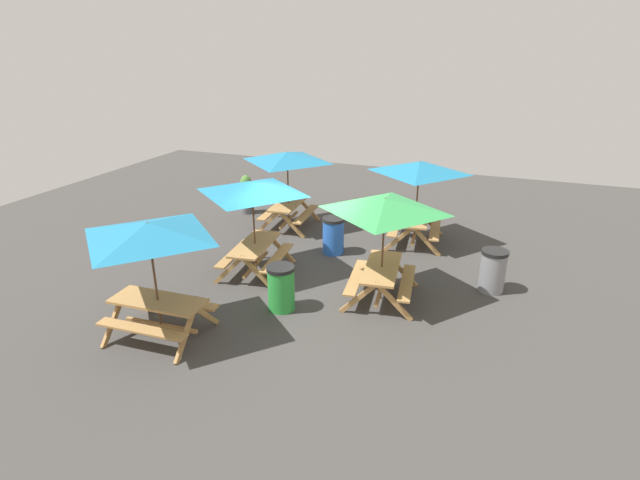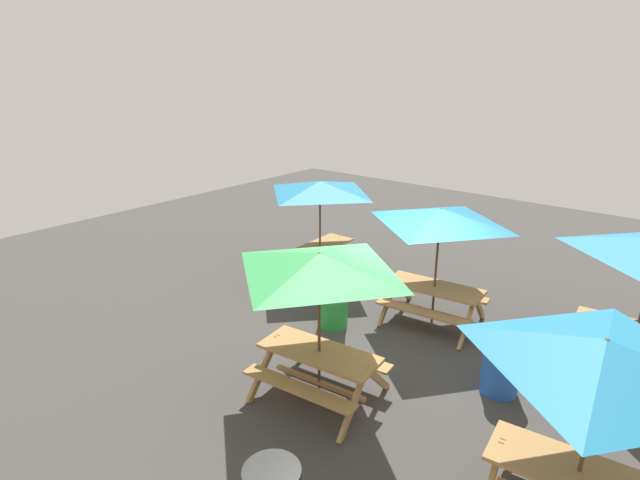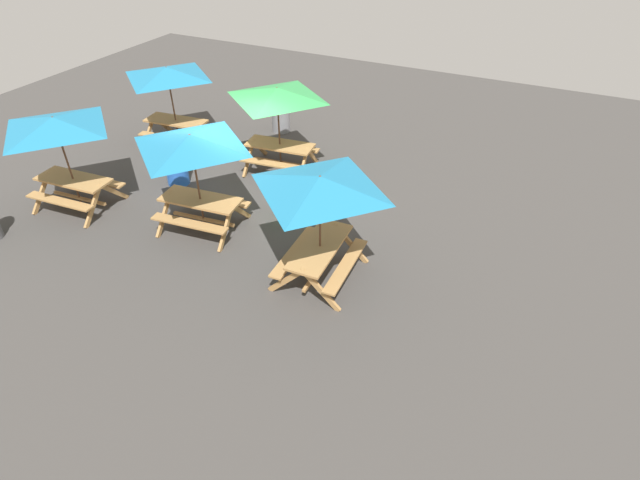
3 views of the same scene
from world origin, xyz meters
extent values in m
plane|color=#3D3A38|center=(0.00, 0.00, 0.00)|extent=(24.00, 24.00, 0.00)
cube|color=#A87A44|center=(3.34, 1.87, 0.74)|extent=(1.85, 0.84, 0.05)
cube|color=#A87A44|center=(3.38, 1.32, 0.45)|extent=(1.81, 0.40, 0.04)
cube|color=#A87A44|center=(3.29, 2.42, 0.45)|extent=(1.81, 0.40, 0.04)
cube|color=#A87A44|center=(2.59, 1.45, 0.37)|extent=(0.12, 0.80, 0.81)
cube|color=#A87A44|center=(2.53, 2.18, 0.37)|extent=(0.12, 0.80, 0.81)
cube|color=#A87A44|center=(4.14, 1.57, 0.37)|extent=(0.12, 0.80, 0.81)
cube|color=#A87A44|center=(4.08, 2.30, 0.37)|extent=(0.12, 0.80, 0.81)
cube|color=#A87A44|center=(3.34, 1.87, 0.22)|extent=(1.56, 0.19, 0.06)
cylinder|color=brown|center=(3.34, 1.87, 1.15)|extent=(0.04, 0.04, 2.30)
pyramid|color=teal|center=(3.34, 1.87, 2.16)|extent=(2.15, 2.15, 0.28)
cube|color=#A87A44|center=(-3.08, 1.69, 0.74)|extent=(0.77, 1.83, 0.05)
cube|color=#A87A44|center=(-2.53, 1.71, 0.45)|extent=(0.33, 1.81, 0.04)
cube|color=#A87A44|center=(-3.63, 1.67, 0.45)|extent=(0.33, 1.81, 0.04)
cube|color=#A87A44|center=(-2.68, 0.93, 0.37)|extent=(0.80, 0.09, 0.81)
cube|color=#A87A44|center=(-3.41, 0.90, 0.37)|extent=(0.80, 0.09, 0.81)
cube|color=#A87A44|center=(-2.75, 2.49, 0.37)|extent=(0.80, 0.09, 0.81)
cube|color=#A87A44|center=(-3.48, 2.46, 0.37)|extent=(0.80, 0.09, 0.81)
cube|color=#A87A44|center=(-3.08, 1.69, 0.22)|extent=(0.13, 1.56, 0.06)
cylinder|color=brown|center=(-3.08, 1.69, 1.15)|extent=(0.04, 0.04, 2.30)
pyramid|color=teal|center=(-3.08, 1.69, 2.16)|extent=(2.08, 2.08, 0.28)
cube|color=#A87A44|center=(0.07, 1.30, 0.74)|extent=(1.87, 0.89, 0.05)
cube|color=#A87A44|center=(0.13, 0.75, 0.45)|extent=(1.82, 0.46, 0.04)
cube|color=#A87A44|center=(0.01, 1.84, 0.45)|extent=(1.82, 0.46, 0.04)
cube|color=#A87A44|center=(-0.67, 0.85, 0.37)|extent=(0.15, 0.80, 0.81)
cube|color=#A87A44|center=(-0.75, 1.57, 0.37)|extent=(0.15, 0.80, 0.81)
cube|color=#A87A44|center=(0.89, 1.02, 0.37)|extent=(0.15, 0.80, 0.81)
cube|color=#A87A44|center=(0.81, 1.75, 0.37)|extent=(0.15, 0.80, 0.81)
cube|color=#A87A44|center=(0.07, 1.30, 0.22)|extent=(1.56, 0.24, 0.06)
cylinder|color=brown|center=(0.07, 1.30, 1.15)|extent=(0.04, 0.04, 2.30)
pyramid|color=teal|center=(0.07, 1.30, 2.16)|extent=(2.21, 2.21, 0.28)
cube|color=#A87A44|center=(3.38, -1.95, 0.74)|extent=(1.86, 0.89, 0.05)
cube|color=#A87A44|center=(3.43, -2.49, 0.45)|extent=(1.82, 0.45, 0.04)
cube|color=#A87A44|center=(3.32, -1.40, 0.45)|extent=(1.82, 0.45, 0.04)
cube|color=#A87A44|center=(2.64, -2.39, 0.37)|extent=(0.15, 0.80, 0.81)
cube|color=#A87A44|center=(2.56, -1.67, 0.37)|extent=(0.15, 0.80, 0.81)
cube|color=#A87A44|center=(4.19, -2.23, 0.37)|extent=(0.15, 0.80, 0.81)
cube|color=#A87A44|center=(4.11, -1.50, 0.37)|extent=(0.15, 0.80, 0.81)
cube|color=#A87A44|center=(3.38, -1.95, 0.22)|extent=(1.56, 0.24, 0.06)
cylinder|color=brown|center=(3.38, -1.95, 1.15)|extent=(0.04, 0.04, 2.30)
pyramid|color=teal|center=(3.38, -1.95, 2.16)|extent=(2.20, 2.20, 0.28)
cube|color=#A87A44|center=(-0.16, -1.87, 0.74)|extent=(1.87, 0.91, 0.05)
cube|color=#A87A44|center=(-0.10, -2.42, 0.45)|extent=(1.82, 0.47, 0.04)
cube|color=#A87A44|center=(-0.23, -1.33, 0.45)|extent=(1.82, 0.47, 0.04)
cube|color=#A87A44|center=(-0.89, -2.33, 0.37)|extent=(0.15, 0.80, 0.81)
cube|color=#A87A44|center=(-0.98, -1.60, 0.37)|extent=(0.15, 0.80, 0.81)
cube|color=#A87A44|center=(0.66, -2.14, 0.37)|extent=(0.15, 0.80, 0.81)
cube|color=#A87A44|center=(0.57, -1.42, 0.37)|extent=(0.15, 0.80, 0.81)
cube|color=#A87A44|center=(-0.16, -1.87, 0.22)|extent=(1.56, 0.25, 0.06)
cylinder|color=brown|center=(-0.16, -1.87, 1.15)|extent=(0.04, 0.04, 2.30)
pyramid|color=green|center=(-0.16, -1.87, 2.16)|extent=(2.22, 2.22, 0.28)
cylinder|color=blue|center=(1.89, -0.06, 0.45)|extent=(0.56, 0.56, 0.90)
cylinder|color=black|center=(1.89, -0.06, 0.94)|extent=(0.59, 0.59, 0.08)
cylinder|color=green|center=(-1.34, -0.03, 0.45)|extent=(0.56, 0.56, 0.90)
cylinder|color=black|center=(-1.34, -0.03, 0.94)|extent=(0.59, 0.59, 0.08)
cylinder|color=gray|center=(1.09, -4.11, 0.45)|extent=(0.56, 0.56, 0.90)
cylinder|color=black|center=(1.09, -4.11, 0.94)|extent=(0.59, 0.59, 0.08)
cylinder|color=#59595B|center=(4.09, 3.71, 0.20)|extent=(0.44, 0.44, 0.40)
ellipsoid|color=#4C7F38|center=(4.09, 3.71, 0.83)|extent=(0.44, 0.44, 0.87)
camera|label=1|loc=(-9.73, -4.05, 5.24)|focal=28.00mm
camera|label=2|loc=(3.90, -6.79, 4.68)|focal=28.00mm
camera|label=3|loc=(-6.44, 8.63, 6.61)|focal=28.00mm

